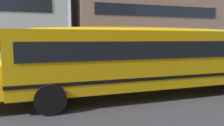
% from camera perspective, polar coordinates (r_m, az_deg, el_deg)
% --- Properties ---
extents(ground_plane, '(400.00, 400.00, 0.00)m').
position_cam_1_polar(ground_plane, '(10.67, 11.33, -5.89)').
color(ground_plane, '#38383D').
extents(sidewalk_far, '(120.00, 3.00, 0.01)m').
position_cam_1_polar(sidewalk_far, '(18.29, -0.54, -0.52)').
color(sidewalk_far, gray).
rests_on(sidewalk_far, ground_plane).
extents(lane_centreline, '(110.00, 0.16, 0.01)m').
position_cam_1_polar(lane_centreline, '(10.67, 11.33, -5.88)').
color(lane_centreline, silver).
rests_on(lane_centreline, ground_plane).
extents(school_bus, '(12.44, 2.97, 2.76)m').
position_cam_1_polar(school_bus, '(8.46, 9.25, 2.14)').
color(school_bus, yellow).
rests_on(school_bus, ground_plane).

